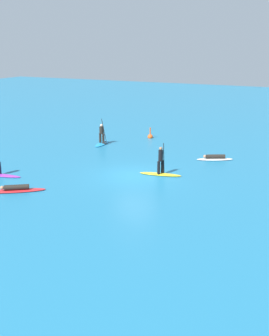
% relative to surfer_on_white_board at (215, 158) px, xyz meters
% --- Properties ---
extents(ground_plane, '(120.00, 120.00, 0.00)m').
position_rel_surfer_on_white_board_xyz_m(ground_plane, '(-3.51, -5.83, -0.13)').
color(ground_plane, '#1E6B93').
rests_on(ground_plane, ground).
extents(surfer_on_white_board, '(2.59, 1.82, 0.40)m').
position_rel_surfer_on_white_board_xyz_m(surfer_on_white_board, '(0.00, 0.00, 0.00)').
color(surfer_on_white_board, white).
rests_on(surfer_on_white_board, ground_plane).
extents(surfer_on_red_board, '(3.04, 2.44, 0.40)m').
position_rel_surfer_on_white_board_xyz_m(surfer_on_red_board, '(-8.20, -11.39, -0.01)').
color(surfer_on_red_board, red).
rests_on(surfer_on_red_board, ground_plane).
extents(surfer_on_blue_board, '(1.09, 2.50, 2.14)m').
position_rel_surfer_on_white_board_xyz_m(surfer_on_blue_board, '(-9.69, 0.76, 0.32)').
color(surfer_on_blue_board, '#1E8CD1').
rests_on(surfer_on_blue_board, ground_plane).
extents(surfer_on_yellow_board, '(2.73, 1.05, 2.07)m').
position_rel_surfer_on_white_board_xyz_m(surfer_on_yellow_board, '(-2.10, -4.98, 0.33)').
color(surfer_on_yellow_board, yellow).
rests_on(surfer_on_yellow_board, ground_plane).
extents(marker_buoy, '(0.46, 0.46, 1.04)m').
position_rel_surfer_on_white_board_xyz_m(marker_buoy, '(-7.05, 4.59, 0.01)').
color(marker_buoy, '#E55119').
rests_on(marker_buoy, ground_plane).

